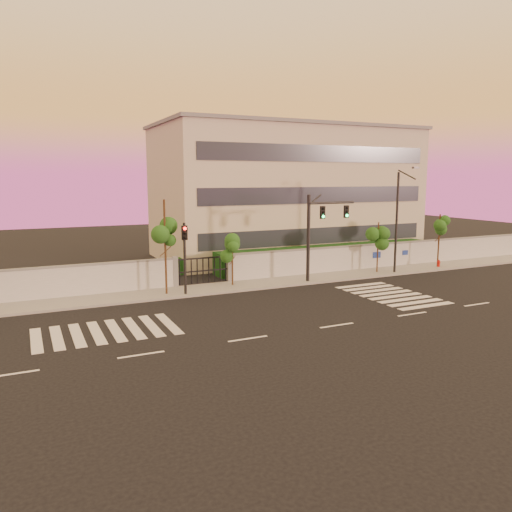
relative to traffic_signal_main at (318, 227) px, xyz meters
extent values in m
plane|color=black|center=(-4.87, -9.61, -3.99)|extent=(120.00, 120.00, 0.00)
cube|color=gray|center=(-4.87, 0.89, -3.91)|extent=(60.00, 3.00, 0.15)
cube|color=#ABAEB3|center=(9.63, 2.39, -2.99)|extent=(31.00, 0.30, 2.00)
cube|color=slate|center=(9.63, 2.39, -1.93)|extent=(31.00, 0.36, 0.12)
cube|color=slate|center=(-9.87, 2.39, -2.89)|extent=(0.35, 0.35, 2.20)
cube|color=slate|center=(-5.87, 2.39, -2.89)|extent=(0.35, 0.35, 2.20)
cube|color=#11340F|center=(4.13, 4.89, -3.09)|extent=(20.00, 2.00, 1.80)
cube|color=#11340F|center=(-7.87, 7.39, -3.39)|extent=(6.00, 1.50, 1.20)
cube|color=beige|center=(4.13, 12.39, 2.01)|extent=(24.00, 12.00, 12.00)
cube|color=#262D38|center=(4.13, 6.37, -1.49)|extent=(22.00, 0.08, 1.40)
cube|color=#262D38|center=(4.13, 6.37, 2.01)|extent=(22.00, 0.08, 1.40)
cube|color=#262D38|center=(4.13, 6.37, 5.51)|extent=(22.00, 0.08, 1.40)
cube|color=slate|center=(4.13, 12.39, 8.11)|extent=(24.40, 12.40, 0.30)
cube|color=silver|center=(-18.87, -5.61, -3.98)|extent=(0.50, 4.00, 0.02)
cube|color=silver|center=(-17.97, -5.61, -3.98)|extent=(0.50, 4.00, 0.02)
cube|color=silver|center=(-17.07, -5.61, -3.98)|extent=(0.50, 4.00, 0.02)
cube|color=silver|center=(-16.17, -5.61, -3.98)|extent=(0.50, 4.00, 0.02)
cube|color=silver|center=(-15.27, -5.61, -3.98)|extent=(0.50, 4.00, 0.02)
cube|color=silver|center=(-14.37, -5.61, -3.98)|extent=(0.50, 4.00, 0.02)
cube|color=silver|center=(-13.47, -5.61, -3.98)|extent=(0.50, 4.00, 0.02)
cube|color=silver|center=(-12.57, -5.61, -3.98)|extent=(0.50, 4.00, 0.02)
cube|color=silver|center=(2.13, -8.61, -3.98)|extent=(4.00, 0.50, 0.02)
cube|color=silver|center=(2.13, -7.71, -3.98)|extent=(4.00, 0.50, 0.02)
cube|color=silver|center=(2.13, -6.81, -3.98)|extent=(4.00, 0.50, 0.02)
cube|color=silver|center=(2.13, -5.91, -3.98)|extent=(4.00, 0.50, 0.02)
cube|color=silver|center=(2.13, -5.01, -3.98)|extent=(4.00, 0.50, 0.02)
cube|color=silver|center=(2.13, -4.11, -3.98)|extent=(4.00, 0.50, 0.02)
cube|color=silver|center=(2.13, -3.21, -3.98)|extent=(4.00, 0.50, 0.02)
cube|color=silver|center=(2.13, -2.31, -3.98)|extent=(4.00, 0.50, 0.02)
cube|color=silver|center=(-19.87, -9.61, -3.98)|extent=(2.00, 0.15, 0.01)
cube|color=silver|center=(-14.87, -9.61, -3.98)|extent=(2.00, 0.15, 0.01)
cube|color=silver|center=(-9.87, -9.61, -3.98)|extent=(2.00, 0.15, 0.01)
cube|color=silver|center=(-4.87, -9.61, -3.98)|extent=(2.00, 0.15, 0.01)
cube|color=silver|center=(0.13, -9.61, -3.98)|extent=(2.00, 0.15, 0.01)
cube|color=silver|center=(5.13, -9.61, -3.98)|extent=(2.00, 0.15, 0.01)
cylinder|color=#382314|center=(-11.02, 0.47, -0.91)|extent=(0.13, 0.13, 6.14)
sphere|color=#234C15|center=(-11.02, 0.47, 0.93)|extent=(1.19, 1.19, 1.19)
sphere|color=#234C15|center=(-10.64, 0.69, 0.01)|extent=(0.91, 0.91, 0.91)
sphere|color=#234C15|center=(-11.34, 0.31, 0.31)|extent=(0.87, 0.87, 0.87)
cylinder|color=#382314|center=(-6.19, 1.07, -2.10)|extent=(0.11, 0.11, 3.76)
sphere|color=#234C15|center=(-6.19, 1.07, -0.98)|extent=(1.02, 1.02, 1.02)
sphere|color=#234C15|center=(-5.87, 1.26, -1.54)|extent=(0.78, 0.78, 0.78)
sphere|color=#234C15|center=(-6.47, 0.93, -1.35)|extent=(0.74, 0.74, 0.74)
cylinder|color=#382314|center=(5.94, 0.67, -1.96)|extent=(0.11, 0.11, 4.06)
sphere|color=#234C15|center=(5.94, 0.67, -0.74)|extent=(1.02, 1.02, 1.02)
sphere|color=#234C15|center=(6.27, 0.86, -1.35)|extent=(0.78, 0.78, 0.78)
sphere|color=#234C15|center=(5.66, 0.54, -1.15)|extent=(0.74, 0.74, 0.74)
cylinder|color=#382314|center=(12.06, 0.44, -1.73)|extent=(0.13, 0.13, 4.51)
sphere|color=#234C15|center=(12.06, 0.44, -0.38)|extent=(1.16, 1.16, 1.16)
sphere|color=#234C15|center=(12.43, 0.65, -1.05)|extent=(0.88, 0.88, 0.88)
sphere|color=#234C15|center=(11.74, 0.28, -0.83)|extent=(0.84, 0.84, 0.84)
cylinder|color=black|center=(-0.80, 0.01, -0.83)|extent=(0.24, 0.24, 6.31)
cylinder|color=black|center=(1.14, 0.01, 1.71)|extent=(3.87, 0.34, 0.16)
cube|color=black|center=(0.32, -0.04, 1.05)|extent=(0.36, 0.18, 0.92)
sphere|color=#0CF259|center=(0.32, -0.15, 0.76)|extent=(0.20, 0.20, 0.20)
cube|color=black|center=(2.36, -0.04, 1.05)|extent=(0.36, 0.18, 0.92)
sphere|color=#0CF259|center=(2.36, -0.15, 0.76)|extent=(0.20, 0.20, 0.20)
cylinder|color=black|center=(-9.94, -0.11, -1.64)|extent=(0.17, 0.17, 4.69)
cube|color=black|center=(-9.94, -0.16, 0.08)|extent=(0.37, 0.19, 0.94)
sphere|color=red|center=(-9.94, -0.27, 0.37)|extent=(0.21, 0.21, 0.21)
cylinder|color=black|center=(7.16, 0.05, -0.03)|extent=(0.18, 0.18, 7.90)
cylinder|color=black|center=(7.16, -0.84, 3.72)|extent=(0.10, 1.89, 0.77)
cube|color=#3F3F44|center=(7.16, -1.73, 4.21)|extent=(0.49, 0.25, 0.15)
cylinder|color=#AF120B|center=(12.06, 0.32, -3.74)|extent=(0.22, 0.22, 0.49)
cylinder|color=#AF120B|center=(12.06, 0.32, -3.45)|extent=(0.27, 0.27, 0.10)
sphere|color=#AF120B|center=(12.06, 0.32, -3.34)|extent=(0.18, 0.18, 0.18)
cylinder|color=#AF120B|center=(12.06, 0.32, -3.64)|extent=(0.29, 0.18, 0.10)
camera|label=1|loc=(-19.13, -30.12, 3.51)|focal=35.00mm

